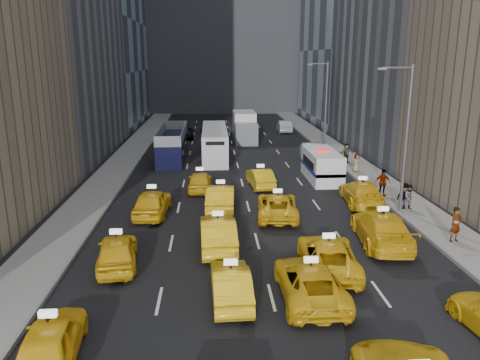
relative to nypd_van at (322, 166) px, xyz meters
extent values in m
plane|color=black|center=(-6.34, -20.48, -1.12)|extent=(160.00, 160.00, 0.00)
cube|color=gray|center=(-16.84, 4.52, -1.05)|extent=(3.00, 90.00, 0.15)
cube|color=gray|center=(4.16, 4.52, -1.05)|extent=(3.00, 90.00, 0.15)
cube|color=slate|center=(-15.39, 4.52, -1.03)|extent=(0.15, 90.00, 0.18)
cube|color=slate|center=(2.71, 4.52, -1.03)|extent=(0.15, 90.00, 0.18)
cylinder|color=#595B60|center=(2.96, -8.48, 3.38)|extent=(0.20, 0.20, 9.00)
cylinder|color=#595B60|center=(2.06, -8.48, 7.68)|extent=(1.80, 0.12, 0.12)
cube|color=slate|center=(1.16, -8.48, 7.63)|extent=(0.50, 0.22, 0.12)
cylinder|color=#595B60|center=(2.96, 11.52, 3.38)|extent=(0.20, 0.20, 9.00)
cylinder|color=#595B60|center=(2.06, 11.52, 7.68)|extent=(1.80, 0.12, 0.12)
cube|color=slate|center=(1.16, 11.52, 7.63)|extent=(0.50, 0.22, 0.12)
imported|color=yellow|center=(-13.81, -22.11, -0.39)|extent=(2.05, 4.39, 1.45)
imported|color=yellow|center=(-7.98, -18.54, -0.42)|extent=(1.62, 4.28, 1.39)
imported|color=yellow|center=(-4.82, -18.62, -0.40)|extent=(2.40, 5.19, 1.44)
imported|color=yellow|center=(-13.07, -15.13, -0.38)|extent=(2.31, 4.55, 1.48)
imported|color=yellow|center=(-8.41, -13.25, -0.31)|extent=(1.89, 4.97, 1.62)
imported|color=yellow|center=(-3.51, -16.21, -0.39)|extent=(2.95, 5.50, 1.47)
imported|color=yellow|center=(0.04, -13.21, -0.28)|extent=(2.91, 5.98, 1.68)
imported|color=yellow|center=(-12.32, -7.88, -0.32)|extent=(2.20, 4.82, 1.60)
imported|color=yellow|center=(-8.13, -7.03, -0.32)|extent=(1.96, 4.95, 1.60)
imported|color=yellow|center=(-4.74, -8.66, -0.41)|extent=(2.85, 5.30, 1.41)
imported|color=yellow|center=(1.15, -6.48, -0.34)|extent=(2.68, 5.54, 1.55)
imported|color=yellow|center=(-9.53, -2.54, -0.42)|extent=(1.73, 4.15, 1.40)
imported|color=yellow|center=(-5.05, -1.80, -0.42)|extent=(1.93, 4.36, 1.39)
cube|color=white|center=(0.00, 0.00, 0.03)|extent=(2.55, 5.89, 2.31)
cylinder|color=black|center=(-0.95, -1.98, -0.66)|extent=(0.28, 0.92, 0.92)
cylinder|color=black|center=(0.95, -1.98, -0.66)|extent=(0.28, 0.92, 0.92)
cylinder|color=black|center=(-0.95, 1.98, -0.66)|extent=(0.28, 0.92, 0.92)
cylinder|color=black|center=(0.95, 1.98, -0.66)|extent=(0.28, 0.92, 0.92)
cube|color=navy|center=(0.00, 0.00, -0.12)|extent=(2.59, 5.89, 0.26)
cube|color=red|center=(0.00, 0.00, 1.27)|extent=(1.07, 0.43, 0.17)
cube|color=black|center=(-12.35, 8.75, 0.35)|extent=(2.66, 10.21, 2.95)
cylinder|color=black|center=(-13.36, 4.58, -0.57)|extent=(0.28, 1.10, 1.10)
cylinder|color=black|center=(-11.35, 4.58, -0.57)|extent=(0.28, 1.10, 1.10)
cylinder|color=black|center=(-13.36, 12.92, -0.57)|extent=(0.28, 1.10, 1.10)
cylinder|color=black|center=(-11.35, 12.92, -0.57)|extent=(0.28, 1.10, 1.10)
cube|color=silver|center=(-8.35, 9.24, 0.30)|extent=(3.13, 11.16, 2.85)
cylinder|color=black|center=(-9.35, 4.63, -0.57)|extent=(0.28, 1.10, 1.10)
cylinder|color=black|center=(-7.35, 4.63, -0.57)|extent=(0.28, 1.10, 1.10)
cylinder|color=black|center=(-9.35, 13.85, -0.57)|extent=(0.28, 1.10, 1.10)
cylinder|color=black|center=(-7.35, 13.85, -0.57)|extent=(0.28, 1.10, 1.10)
cube|color=white|center=(-4.77, 18.33, 0.53)|extent=(3.17, 7.41, 3.29)
cylinder|color=black|center=(-5.86, 15.63, -0.57)|extent=(0.28, 1.10, 1.10)
cylinder|color=black|center=(-3.69, 15.63, -0.57)|extent=(0.28, 1.10, 1.10)
cylinder|color=black|center=(-5.86, 21.03, -0.57)|extent=(0.28, 1.10, 1.10)
cylinder|color=black|center=(-3.69, 21.03, -0.57)|extent=(0.28, 1.10, 1.10)
imported|color=#A5A8AD|center=(0.74, 7.63, -0.30)|extent=(2.17, 5.12, 1.64)
imported|color=black|center=(-12.01, 20.78, -0.39)|extent=(2.56, 5.32, 1.46)
imported|color=slate|center=(-5.25, 23.62, -0.44)|extent=(2.15, 4.80, 1.37)
imported|color=black|center=(-9.15, 25.36, -0.44)|extent=(1.75, 4.04, 1.36)
imported|color=#9FA2A6|center=(0.85, 24.70, -0.35)|extent=(1.77, 4.70, 1.53)
imported|color=gray|center=(3.79, -13.53, -0.05)|extent=(0.77, 0.62, 1.84)
imported|color=gray|center=(3.62, -8.22, -0.17)|extent=(0.80, 0.48, 1.59)
imported|color=gray|center=(3.36, -8.00, -0.15)|extent=(1.12, 0.62, 1.65)
imported|color=gray|center=(2.98, -5.22, -0.03)|extent=(1.11, 0.53, 1.88)
imported|color=gray|center=(3.33, 1.79, -0.19)|extent=(0.84, 0.59, 1.55)
imported|color=gray|center=(3.44, 5.16, -0.08)|extent=(1.72, 0.83, 1.78)
camera|label=1|loc=(-8.67, -35.40, 8.22)|focal=35.00mm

